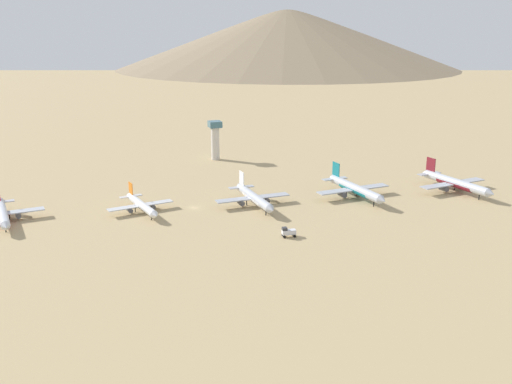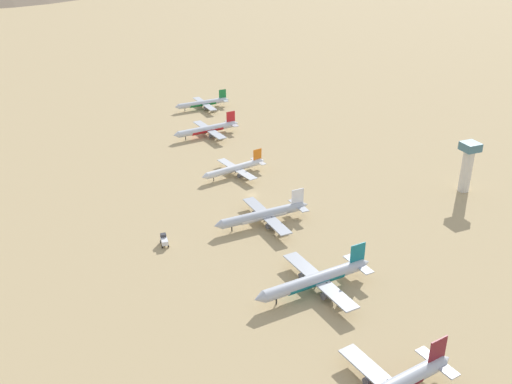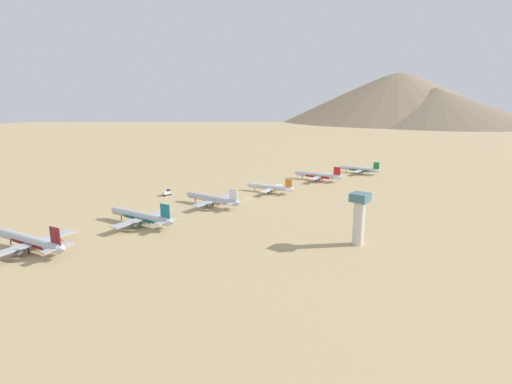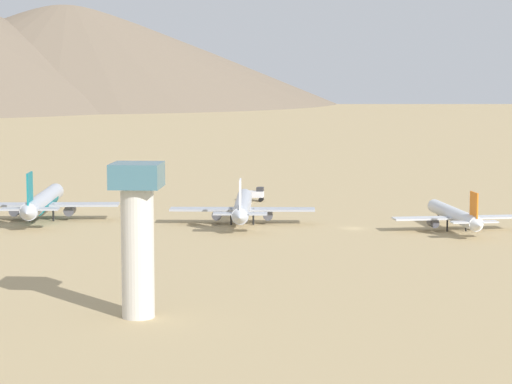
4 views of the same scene
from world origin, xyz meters
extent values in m
plane|color=tan|center=(0.00, 0.00, 0.00)|extent=(1800.00, 1800.00, 0.00)
cylinder|color=silver|center=(-5.69, -77.45, 3.97)|extent=(34.25, 8.08, 3.60)
cone|color=silver|center=(12.70, -74.98, 3.97)|extent=(3.47, 3.89, 3.52)
cone|color=silver|center=(-23.89, -79.88, 3.97)|extent=(3.06, 3.56, 3.24)
cube|color=#B6BBC5|center=(-21.07, -79.50, 4.33)|extent=(4.51, 11.66, 0.34)
cube|color=#B6BBC5|center=(-7.09, -77.63, 3.35)|extent=(8.96, 32.52, 0.43)
cylinder|color=#4C4C54|center=(-7.10, -71.91, 2.04)|extent=(4.23, 2.68, 2.18)
cylinder|color=black|center=(7.14, -75.73, 1.81)|extent=(0.42, 0.42, 3.62)
cylinder|color=black|center=(-8.36, -75.32, 1.81)|extent=(0.42, 0.42, 3.62)
cylinder|color=red|center=(-5.69, -77.45, 3.71)|extent=(19.05, 6.06, 3.60)
cylinder|color=silver|center=(-0.48, -22.62, 3.51)|extent=(30.07, 9.27, 3.17)
cone|color=silver|center=(15.54, -19.27, 3.51)|extent=(3.25, 3.59, 3.11)
cone|color=silver|center=(-16.33, -25.94, 3.51)|extent=(2.87, 3.27, 2.86)
cube|color=orange|center=(-13.39, -25.33, 7.22)|extent=(4.55, 1.23, 5.84)
cube|color=silver|center=(-13.88, -25.43, 3.82)|extent=(4.67, 10.35, 0.30)
cube|color=silver|center=(-1.71, -22.88, 2.95)|extent=(9.90, 28.64, 0.38)
cylinder|color=#4C4C54|center=(-2.08, -17.84, 1.80)|extent=(3.83, 2.60, 1.92)
cylinder|color=#4C4C54|center=(-0.03, -27.65, 1.80)|extent=(3.83, 2.60, 1.92)
cylinder|color=black|center=(10.70, -20.28, 1.59)|extent=(0.37, 0.37, 3.19)
cylinder|color=black|center=(-2.97, -20.93, 1.59)|extent=(0.37, 0.37, 3.19)
cylinder|color=black|center=(-2.08, -25.17, 1.59)|extent=(0.37, 0.37, 3.19)
cylinder|color=#B2B7C1|center=(6.15, 25.61, 4.16)|extent=(35.84, 5.69, 3.77)
cone|color=#B2B7C1|center=(25.55, 26.66, 4.16)|extent=(3.37, 3.86, 3.69)
cone|color=#B2B7C1|center=(-13.05, 24.57, 4.16)|extent=(2.95, 3.54, 3.39)
cube|color=white|center=(-9.49, 24.76, 8.58)|extent=(5.46, 0.64, 6.94)
cube|color=#A4A8B2|center=(-10.08, 24.73, 4.54)|extent=(3.81, 12.05, 0.36)
cube|color=#A4A8B2|center=(4.66, 25.53, 3.50)|extent=(6.77, 33.92, 0.45)
cylinder|color=#4C4C54|center=(5.14, 31.51, 2.14)|extent=(4.28, 2.50, 2.28)
cylinder|color=#4C4C54|center=(5.78, 19.63, 2.14)|extent=(4.28, 2.50, 2.28)
cylinder|color=black|center=(19.69, 26.34, 1.89)|extent=(0.44, 0.44, 3.79)
cylinder|color=black|center=(3.54, 28.05, 1.89)|extent=(0.44, 0.44, 3.79)
cylinder|color=black|center=(3.81, 22.90, 1.89)|extent=(0.44, 0.44, 3.79)
cylinder|color=white|center=(6.15, 25.61, 3.88)|extent=(19.80, 4.83, 3.77)
cylinder|color=#B2B7C1|center=(8.77, 73.82, 4.51)|extent=(38.88, 8.02, 4.08)
cone|color=#B2B7C1|center=(29.71, 75.97, 4.51)|extent=(3.83, 4.33, 4.00)
cone|color=#B2B7C1|center=(-11.96, 71.68, 4.51)|extent=(3.37, 3.96, 3.67)
cube|color=#14727F|center=(-8.11, 72.08, 9.29)|extent=(5.92, 0.98, 7.52)
cube|color=#A4A8B2|center=(-8.75, 72.01, 4.92)|extent=(4.74, 13.17, 0.39)
cube|color=#A4A8B2|center=(7.17, 73.65, 3.80)|extent=(9.08, 36.88, 0.48)
cylinder|color=#4C4C54|center=(7.36, 80.15, 2.32)|extent=(4.74, 2.92, 2.47)
cylinder|color=#4C4C54|center=(8.68, 67.33, 2.32)|extent=(4.74, 2.92, 2.47)
cylinder|color=black|center=(23.39, 75.32, 2.05)|extent=(0.47, 0.47, 4.10)
cylinder|color=black|center=(5.81, 76.32, 2.05)|extent=(0.47, 0.47, 4.10)
cylinder|color=black|center=(6.38, 70.76, 2.05)|extent=(0.47, 0.47, 4.10)
cylinder|color=#14727F|center=(8.77, 73.82, 4.21)|extent=(21.58, 6.25, 4.09)
cylinder|color=#B2B7C1|center=(15.05, 123.89, 4.54)|extent=(39.13, 9.85, 4.11)
cone|color=#B2B7C1|center=(36.02, 127.04, 4.54)|extent=(4.02, 4.50, 4.03)
cone|color=#B2B7C1|center=(-5.71, 120.77, 4.54)|extent=(3.55, 4.11, 3.70)
cube|color=maroon|center=(-1.86, 121.35, 9.36)|extent=(5.94, 1.26, 7.57)
cube|color=#A4A8B2|center=(-2.50, 121.26, 4.96)|extent=(5.35, 13.35, 0.39)
cube|color=#A4A8B2|center=(13.44, 123.65, 3.82)|extent=(10.81, 37.18, 0.49)
cylinder|color=#4C4C54|center=(13.33, 130.20, 2.34)|extent=(4.86, 3.14, 2.49)
cylinder|color=#4C4C54|center=(15.26, 117.36, 2.34)|extent=(4.86, 3.14, 2.49)
cylinder|color=black|center=(29.68, 126.09, 2.07)|extent=(0.48, 0.48, 4.13)
cylinder|color=black|center=(11.95, 126.27, 2.07)|extent=(0.48, 0.48, 4.13)
cylinder|color=black|center=(12.79, 120.71, 2.07)|extent=(0.48, 0.48, 4.13)
cylinder|color=maroon|center=(15.05, 123.89, 4.24)|extent=(21.80, 7.25, 4.12)
cube|color=silver|center=(46.60, 25.98, 1.95)|extent=(2.85, 5.42, 1.70)
cube|color=#333338|center=(46.42, 24.29, 3.35)|extent=(2.25, 2.01, 1.10)
cylinder|color=black|center=(47.53, 23.90, 0.55)|extent=(0.47, 1.13, 1.10)
cylinder|color=black|center=(45.24, 24.14, 0.55)|extent=(0.47, 1.13, 1.10)
cylinder|color=black|center=(47.96, 27.82, 0.55)|extent=(0.47, 1.13, 1.10)
cylinder|color=black|center=(45.67, 28.07, 0.55)|extent=(0.47, 1.13, 1.10)
cylinder|color=beige|center=(-88.19, 32.88, 9.61)|extent=(4.80, 4.80, 19.22)
cube|color=#3F6B7A|center=(-88.19, 32.88, 21.02)|extent=(7.20, 7.20, 3.60)
cone|color=#8C775B|center=(-762.62, 342.28, 54.89)|extent=(607.65, 607.65, 109.77)
camera|label=1|loc=(237.69, -51.25, 77.49)|focal=40.76mm
camera|label=2|loc=(89.51, 213.27, 114.78)|focal=41.31mm
camera|label=3|loc=(-156.44, 191.26, 62.85)|focal=28.56mm
camera|label=4|loc=(-240.25, 4.36, 37.01)|focal=74.93mm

